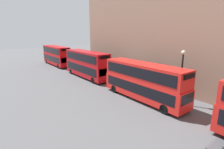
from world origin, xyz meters
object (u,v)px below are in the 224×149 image
(bus_trailing, at_px, (56,55))
(pedestrian, at_px, (70,61))
(bus_second_in_queue, at_px, (143,80))
(bus_third_in_queue, at_px, (87,63))

(bus_trailing, xyz_separation_m, pedestrian, (2.79, -1.44, -1.65))
(bus_second_in_queue, relative_size, pedestrian, 6.13)
(bus_second_in_queue, height_order, pedestrian, bus_second_in_queue)
(bus_third_in_queue, height_order, pedestrian, bus_third_in_queue)
(bus_second_in_queue, bearing_deg, bus_trailing, 90.00)
(bus_second_in_queue, distance_m, bus_third_in_queue, 13.26)
(pedestrian, bearing_deg, bus_trailing, 152.74)
(bus_second_in_queue, distance_m, bus_trailing, 27.93)
(bus_second_in_queue, bearing_deg, pedestrian, 83.98)
(bus_second_in_queue, xyz_separation_m, bus_trailing, (-0.00, 27.93, 0.11))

